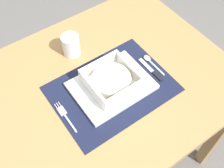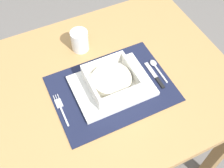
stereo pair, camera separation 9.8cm
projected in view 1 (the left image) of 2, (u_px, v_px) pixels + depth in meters
ground_plane at (107, 155)px, 1.61m from camera, size 6.00×6.00×0.00m
dining_table at (104, 97)px, 1.11m from camera, size 0.96×0.76×0.72m
placemat at (112, 89)px, 1.00m from camera, size 0.43×0.31×0.00m
serving_plate at (112, 86)px, 1.00m from camera, size 0.28×0.21×0.02m
porridge_bowl at (111, 81)px, 0.98m from camera, size 0.17×0.17×0.06m
fork at (64, 115)px, 0.94m from camera, size 0.02×0.14×0.00m
spoon at (149, 60)px, 1.07m from camera, size 0.02×0.12×0.01m
butter_knife at (152, 71)px, 1.05m from camera, size 0.01×0.13×0.01m
drinking_glass at (71, 46)px, 1.07m from camera, size 0.07×0.07×0.09m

